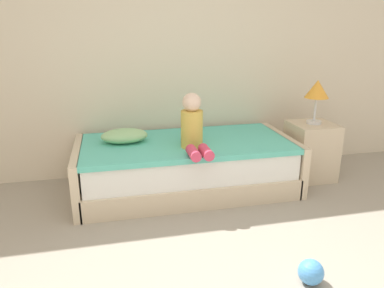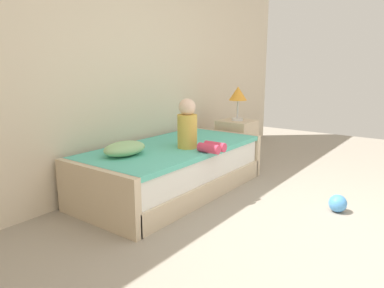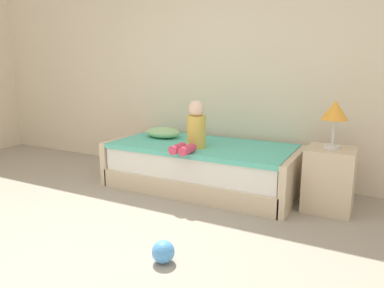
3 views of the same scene
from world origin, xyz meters
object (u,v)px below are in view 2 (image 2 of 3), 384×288
bed (173,169)px  toy_ball (338,203)px  nightstand (237,142)px  pillow (125,148)px  table_lamp (238,95)px  child_figure (191,128)px

bed → toy_ball: (0.47, -1.57, -0.16)m
nightstand → toy_ball: nightstand is taller
nightstand → pillow: 1.95m
table_lamp → toy_ball: 1.99m
child_figure → toy_ball: (0.45, -1.34, -0.62)m
child_figure → toy_ball: size_ratio=3.13×
bed → pillow: pillow is taller
child_figure → pillow: size_ratio=1.16×
bed → toy_ball: bearing=-73.5°
table_lamp → toy_ball: (-0.88, -1.57, -0.86)m
pillow → toy_ball: bearing=-57.9°
nightstand → child_figure: 1.41m
table_lamp → child_figure: size_ratio=0.88×
nightstand → table_lamp: (0.00, 0.00, 0.64)m
bed → table_lamp: (1.35, -0.01, 0.69)m
toy_ball → nightstand: bearing=60.6°
nightstand → toy_ball: size_ratio=3.69×
bed → child_figure: child_figure is taller
nightstand → pillow: (-1.93, 0.11, 0.26)m
nightstand → pillow: size_ratio=1.36×
nightstand → bed: bearing=179.7°
pillow → toy_ball: (1.05, -1.67, -0.48)m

